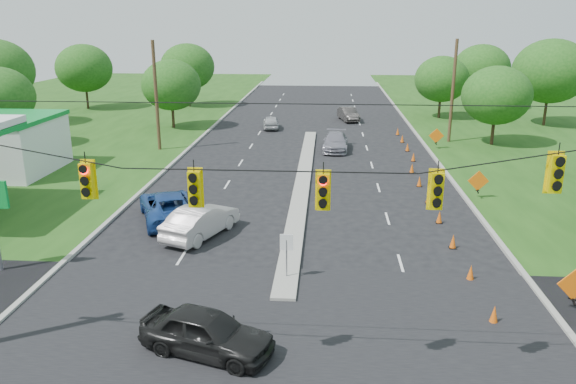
{
  "coord_description": "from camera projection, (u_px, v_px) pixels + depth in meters",
  "views": [
    {
      "loc": [
        1.58,
        -15.46,
        10.45
      ],
      "look_at": [
        -0.19,
        9.5,
        2.8
      ],
      "focal_mm": 35.0,
      "sensor_mm": 36.0,
      "label": 1
    }
  ],
  "objects": [
    {
      "name": "work_sign_0",
      "position": [
        574.0,
        286.0,
        20.67
      ],
      "size": [
        1.27,
        0.58,
        1.37
      ],
      "color": "black",
      "rests_on": "ground"
    },
    {
      "name": "cone_2",
      "position": [
        453.0,
        241.0,
        26.82
      ],
      "size": [
        0.32,
        0.32,
        0.7
      ],
      "primitive_type": "cone",
      "color": "#DC570E",
      "rests_on": "ground"
    },
    {
      "name": "cone_6",
      "position": [
        412.0,
        168.0,
        40.18
      ],
      "size": [
        0.32,
        0.32,
        0.7
      ],
      "primitive_type": "cone",
      "color": "#DC570E",
      "rests_on": "ground"
    },
    {
      "name": "curb_right",
      "position": [
        431.0,
        154.0,
        45.84
      ],
      "size": [
        0.25,
        110.0,
        0.16
      ],
      "primitive_type": "cube",
      "color": "gray",
      "rests_on": "ground"
    },
    {
      "name": "work_sign_1",
      "position": [
        478.0,
        182.0,
        34.03
      ],
      "size": [
        1.27,
        0.58,
        1.37
      ],
      "color": "black",
      "rests_on": "ground"
    },
    {
      "name": "tree_10",
      "position": [
        551.0,
        71.0,
        56.63
      ],
      "size": [
        7.56,
        7.56,
        8.82
      ],
      "color": "black",
      "rests_on": "ground"
    },
    {
      "name": "tree_5",
      "position": [
        171.0,
        85.0,
        55.74
      ],
      "size": [
        5.88,
        5.88,
        6.86
      ],
      "color": "black",
      "rests_on": "ground"
    },
    {
      "name": "ground",
      "position": [
        273.0,
        363.0,
        17.91
      ],
      "size": [
        160.0,
        160.0,
        0.0
      ],
      "primitive_type": "plane",
      "color": "black",
      "rests_on": "ground"
    },
    {
      "name": "utility_pole_far_left",
      "position": [
        156.0,
        96.0,
        46.05
      ],
      "size": [
        0.28,
        0.28,
        9.0
      ],
      "primitive_type": "cylinder",
      "color": "#422D1C",
      "rests_on": "ground"
    },
    {
      "name": "cone_3",
      "position": [
        439.0,
        217.0,
        30.16
      ],
      "size": [
        0.32,
        0.32,
        0.7
      ],
      "primitive_type": "cone",
      "color": "#DC570E",
      "rests_on": "ground"
    },
    {
      "name": "dark_car_receding",
      "position": [
        348.0,
        114.0,
        61.01
      ],
      "size": [
        2.48,
        4.63,
        1.45
      ],
      "primitive_type": "imported",
      "rotation": [
        0.0,
        0.0,
        0.23
      ],
      "color": "#2F2C2B",
      "rests_on": "ground"
    },
    {
      "name": "silver_car_far",
      "position": [
        335.0,
        142.0,
        47.08
      ],
      "size": [
        2.23,
        5.06,
        1.45
      ],
      "primitive_type": "imported",
      "rotation": [
        0.0,
        0.0,
        -0.04
      ],
      "color": "gray",
      "rests_on": "ground"
    },
    {
      "name": "white_sedan",
      "position": [
        201.0,
        221.0,
        28.23
      ],
      "size": [
        3.38,
        5.14,
        1.6
      ],
      "primitive_type": "imported",
      "rotation": [
        0.0,
        0.0,
        2.76
      ],
      "color": "beige",
      "rests_on": "ground"
    },
    {
      "name": "blue_pickup",
      "position": [
        168.0,
        206.0,
        30.51
      ],
      "size": [
        4.75,
        6.4,
        1.62
      ],
      "primitive_type": "imported",
      "rotation": [
        0.0,
        0.0,
        3.55
      ],
      "color": "navy",
      "rests_on": "ground"
    },
    {
      "name": "utility_pole_far_right",
      "position": [
        453.0,
        92.0,
        49.13
      ],
      "size": [
        0.28,
        0.28,
        9.0
      ],
      "primitive_type": "cylinder",
      "color": "#422D1C",
      "rests_on": "ground"
    },
    {
      "name": "cone_4",
      "position": [
        428.0,
        197.0,
        33.5
      ],
      "size": [
        0.32,
        0.32,
        0.7
      ],
      "primitive_type": "cone",
      "color": "#DC570E",
      "rests_on": "ground"
    },
    {
      "name": "cone_10",
      "position": [
        398.0,
        131.0,
        53.49
      ],
      "size": [
        0.32,
        0.32,
        0.7
      ],
      "primitive_type": "cone",
      "color": "#DC570E",
      "rests_on": "ground"
    },
    {
      "name": "work_sign_2",
      "position": [
        436.0,
        136.0,
        47.38
      ],
      "size": [
        1.27,
        0.58,
        1.37
      ],
      "color": "black",
      "rests_on": "ground"
    },
    {
      "name": "tree_11",
      "position": [
        482.0,
        68.0,
        67.57
      ],
      "size": [
        6.72,
        6.72,
        7.84
      ],
      "color": "black",
      "rests_on": "ground"
    },
    {
      "name": "median",
      "position": [
        303.0,
        182.0,
        37.94
      ],
      "size": [
        1.0,
        34.0,
        0.18
      ],
      "primitive_type": "cube",
      "color": "gray",
      "rests_on": "ground"
    },
    {
      "name": "cross_street",
      "position": [
        273.0,
        363.0,
        17.91
      ],
      "size": [
        160.0,
        14.0,
        0.02
      ],
      "primitive_type": "cube",
      "color": "black",
      "rests_on": "ground"
    },
    {
      "name": "silver_car_oncoming",
      "position": [
        271.0,
        122.0,
        56.55
      ],
      "size": [
        1.96,
        4.0,
        1.31
      ],
      "primitive_type": "imported",
      "rotation": [
        0.0,
        0.0,
        3.25
      ],
      "color": "#ADAEB2",
      "rests_on": "ground"
    },
    {
      "name": "cone_9",
      "position": [
        402.0,
        139.0,
        50.15
      ],
      "size": [
        0.32,
        0.32,
        0.7
      ],
      "primitive_type": "cone",
      "color": "#DC570E",
      "rests_on": "ground"
    },
    {
      "name": "tree_6",
      "position": [
        188.0,
        67.0,
        70.0
      ],
      "size": [
        6.72,
        6.72,
        7.84
      ],
      "color": "black",
      "rests_on": "ground"
    },
    {
      "name": "cone_1",
      "position": [
        471.0,
        273.0,
        23.48
      ],
      "size": [
        0.32,
        0.32,
        0.7
      ],
      "primitive_type": "cone",
      "color": "#DC570E",
      "rests_on": "ground"
    },
    {
      "name": "signal_span",
      "position": [
        266.0,
        228.0,
        15.5
      ],
      "size": [
        25.6,
        0.32,
        9.0
      ],
      "color": "#422D1C",
      "rests_on": "ground"
    },
    {
      "name": "cone_8",
      "position": [
        407.0,
        147.0,
        46.81
      ],
      "size": [
        0.32,
        0.32,
        0.7
      ],
      "primitive_type": "cone",
      "color": "#DC570E",
      "rests_on": "ground"
    },
    {
      "name": "tree_12",
      "position": [
        442.0,
        79.0,
        61.48
      ],
      "size": [
        5.88,
        5.88,
        6.86
      ],
      "color": "black",
      "rests_on": "ground"
    },
    {
      "name": "cone_0",
      "position": [
        494.0,
        314.0,
        20.15
      ],
      "size": [
        0.32,
        0.32,
        0.7
      ],
      "primitive_type": "cone",
      "color": "#DC570E",
      "rests_on": "ground"
    },
    {
      "name": "black_sedan",
      "position": [
        207.0,
        332.0,
        18.21
      ],
      "size": [
        4.81,
        3.09,
        1.52
      ],
      "primitive_type": "imported",
      "rotation": [
        0.0,
        0.0,
        1.26
      ],
      "color": "black",
      "rests_on": "ground"
    },
    {
      "name": "tree_4",
      "position": [
        84.0,
        68.0,
        67.95
      ],
      "size": [
        6.72,
        6.72,
        7.84
      ],
      "color": "black",
      "rests_on": "ground"
    },
    {
      "name": "tree_9",
      "position": [
        497.0,
        95.0,
        47.99
      ],
      "size": [
        5.88,
        5.88,
        6.86
      ],
      "color": "black",
      "rests_on": "ground"
    },
    {
      "name": "cone_5",
      "position": [
        419.0,
        181.0,
        36.84
      ],
      "size": [
        0.32,
        0.32,
        0.7
      ],
      "primitive_type": "cone",
      "color": "#DC570E",
      "rests_on": "ground"
    },
    {
      "name": "curb_left",
      "position": [
        188.0,
        150.0,
        47.21
      ],
      "size": [
        0.25,
        110.0,
        0.16
      ],
      "primitive_type": "cube",
      "color": "gray",
      "rests_on": "ground"
    },
    {
      "name": "median_sign",
      "position": [
        287.0,
        248.0,
        23.2
      ],
      "size": [
        0.55,
        0.06,
        2.05
      ],
      "color": "gray",
      "rests_on": "ground"
    },
    {
      "name": "cone_7",
      "position": [
        413.0,
        157.0,
        43.48
      ],
      "size": [
        0.32,
        0.32,
        0.7
      ],
      "primitive_type": "cone",
      "color": "#DC570E",
      "rests_on": "ground"
    }
  ]
}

